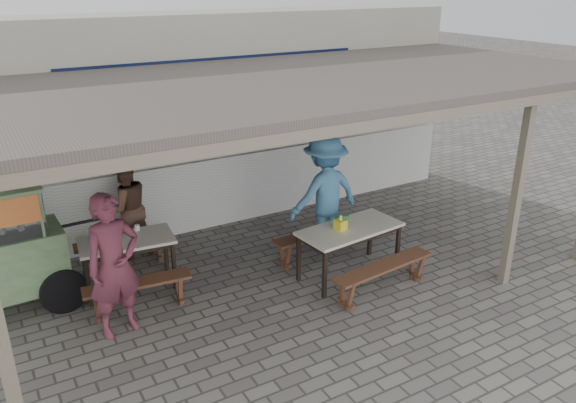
% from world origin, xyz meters
% --- Properties ---
extents(ground, '(60.00, 60.00, 0.00)m').
position_xyz_m(ground, '(0.00, 0.00, 0.00)').
color(ground, slate).
rests_on(ground, ground).
extents(back_wall, '(9.00, 1.28, 3.50)m').
position_xyz_m(back_wall, '(-0.00, 3.58, 1.72)').
color(back_wall, '#AFAD9D').
rests_on(back_wall, ground).
extents(warung_roof, '(9.00, 4.21, 2.81)m').
position_xyz_m(warung_roof, '(0.02, 0.90, 2.71)').
color(warung_roof, '#534C47').
rests_on(warung_roof, ground).
extents(table_left, '(1.31, 0.79, 0.75)m').
position_xyz_m(table_left, '(-2.27, 1.57, 0.67)').
color(table_left, silver).
rests_on(table_left, ground).
extents(bench_left_street, '(1.36, 0.42, 0.45)m').
position_xyz_m(bench_left_street, '(-2.34, 0.90, 0.33)').
color(bench_left_street, brown).
rests_on(bench_left_street, ground).
extents(bench_left_wall, '(1.36, 0.42, 0.45)m').
position_xyz_m(bench_left_wall, '(-2.20, 2.23, 0.33)').
color(bench_left_wall, brown).
rests_on(bench_left_wall, ground).
extents(table_right, '(1.56, 0.85, 0.75)m').
position_xyz_m(table_right, '(0.57, 0.37, 0.67)').
color(table_right, silver).
rests_on(table_right, ground).
extents(bench_right_street, '(1.62, 0.44, 0.45)m').
position_xyz_m(bench_right_street, '(0.64, -0.31, 0.34)').
color(bench_right_street, brown).
rests_on(bench_right_street, ground).
extents(bench_right_wall, '(1.62, 0.44, 0.45)m').
position_xyz_m(bench_right_wall, '(0.50, 1.05, 0.34)').
color(bench_right_wall, brown).
rests_on(bench_right_wall, ground).
extents(patron_street_side, '(0.72, 0.55, 1.79)m').
position_xyz_m(patron_street_side, '(-2.65, 0.62, 0.89)').
color(patron_street_side, brown).
rests_on(patron_street_side, ground).
extents(patron_wall_side, '(0.85, 0.70, 1.58)m').
position_xyz_m(patron_wall_side, '(-2.00, 2.57, 0.79)').
color(patron_wall_side, brown).
rests_on(patron_wall_side, ground).
extents(patron_right_table, '(1.22, 0.74, 1.85)m').
position_xyz_m(patron_right_table, '(0.75, 1.30, 0.92)').
color(patron_right_table, '#4B89BB').
rests_on(patron_right_table, ground).
extents(tissue_box, '(0.17, 0.17, 0.14)m').
position_xyz_m(tissue_box, '(0.41, 0.39, 0.82)').
color(tissue_box, yellow).
rests_on(tissue_box, table_right).
extents(donation_box, '(0.19, 0.15, 0.12)m').
position_xyz_m(donation_box, '(0.57, 0.58, 0.81)').
color(donation_box, '#2F6A3B').
rests_on(donation_box, table_right).
extents(condiment_jar, '(0.07, 0.07, 0.08)m').
position_xyz_m(condiment_jar, '(-2.05, 1.78, 0.79)').
color(condiment_jar, white).
rests_on(condiment_jar, table_left).
extents(condiment_bowl, '(0.24, 0.24, 0.05)m').
position_xyz_m(condiment_bowl, '(-2.39, 1.72, 0.77)').
color(condiment_bowl, white).
rests_on(condiment_bowl, table_left).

